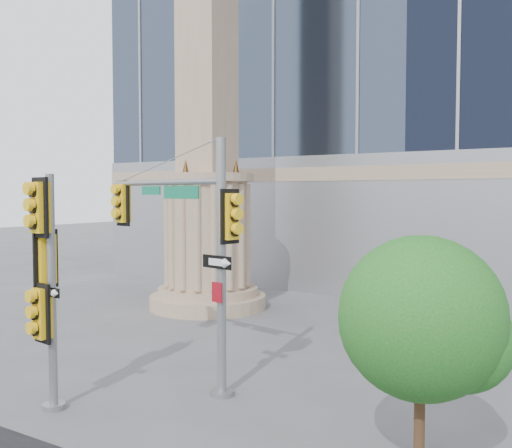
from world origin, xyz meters
The scene contains 5 objects.
ground centered at (0.00, 0.00, 0.00)m, with size 120.00×120.00×0.00m, color #545456.
monument centered at (-6.00, 9.00, 5.52)m, with size 4.40×4.40×16.60m.
main_signal_pole centered at (-1.07, 1.69, 3.42)m, with size 4.24×1.18×5.52m.
secondary_signal_pole centered at (-2.60, -1.01, 2.78)m, with size 0.82×0.68×4.73m.
street_tree centered at (4.69, -0.29, 2.47)m, with size 2.41×2.35×3.76m.
Camera 1 is at (6.85, -8.37, 4.33)m, focal length 40.00 mm.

